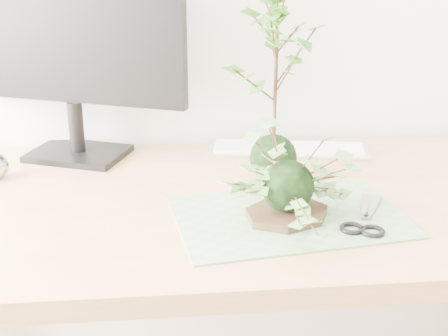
# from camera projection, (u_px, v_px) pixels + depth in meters

# --- Properties ---
(desk) EXTENTS (1.60, 0.70, 0.74)m
(desk) POSITION_uv_depth(u_px,v_px,m) (265.00, 235.00, 1.30)
(desk) COLOR tan
(desk) RESTS_ON ground_plane
(cutting_mat) EXTENTS (0.46, 0.34, 0.00)m
(cutting_mat) POSITION_uv_depth(u_px,v_px,m) (290.00, 217.00, 1.18)
(cutting_mat) COLOR #5E8C5E
(cutting_mat) RESTS_ON desk
(stone_dish) EXTENTS (0.22, 0.22, 0.01)m
(stone_dish) POSITION_uv_depth(u_px,v_px,m) (287.00, 214.00, 1.17)
(stone_dish) COLOR black
(stone_dish) RESTS_ON cutting_mat
(ivy_kokedama) EXTENTS (0.29, 0.29, 0.20)m
(ivy_kokedama) POSITION_uv_depth(u_px,v_px,m) (289.00, 163.00, 1.13)
(ivy_kokedama) COLOR black
(ivy_kokedama) RESTS_ON stone_dish
(maple_kokedama) EXTENTS (0.23, 0.23, 0.42)m
(maple_kokedama) POSITION_uv_depth(u_px,v_px,m) (277.00, 43.00, 1.25)
(maple_kokedama) COLOR black
(maple_kokedama) RESTS_ON desk
(keyboard) EXTENTS (0.40, 0.18, 0.01)m
(keyboard) POSITION_uv_depth(u_px,v_px,m) (288.00, 149.00, 1.52)
(keyboard) COLOR #B4B4B4
(keyboard) RESTS_ON desk
(monitor) EXTENTS (0.52, 0.24, 0.48)m
(monitor) POSITION_uv_depth(u_px,v_px,m) (69.00, 39.00, 1.41)
(monitor) COLOR black
(monitor) RESTS_ON desk
(scissors) EXTENTS (0.10, 0.19, 0.01)m
(scissors) POSITION_uv_depth(u_px,v_px,m) (370.00, 224.00, 1.13)
(scissors) COLOR gray
(scissors) RESTS_ON cutting_mat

